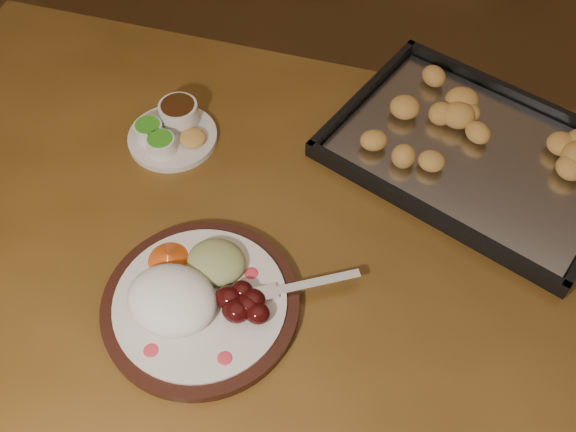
% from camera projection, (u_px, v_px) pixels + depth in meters
% --- Properties ---
extents(ground, '(4.00, 4.00, 0.00)m').
position_uv_depth(ground, '(373.00, 345.00, 1.75)').
color(ground, brown).
rests_on(ground, ground).
extents(dining_table, '(1.61, 1.11, 0.75)m').
position_uv_depth(dining_table, '(266.00, 267.00, 1.13)').
color(dining_table, brown).
rests_on(dining_table, ground).
extents(dinner_plate, '(0.35, 0.30, 0.07)m').
position_uv_depth(dinner_plate, '(196.00, 298.00, 0.96)').
color(dinner_plate, black).
rests_on(dinner_plate, dining_table).
extents(condiment_saucer, '(0.16, 0.16, 0.06)m').
position_uv_depth(condiment_saucer, '(172.00, 130.00, 1.17)').
color(condiment_saucer, silver).
rests_on(condiment_saucer, dining_table).
extents(baking_tray, '(0.56, 0.46, 0.05)m').
position_uv_depth(baking_tray, '(476.00, 151.00, 1.14)').
color(baking_tray, black).
rests_on(baking_tray, dining_table).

